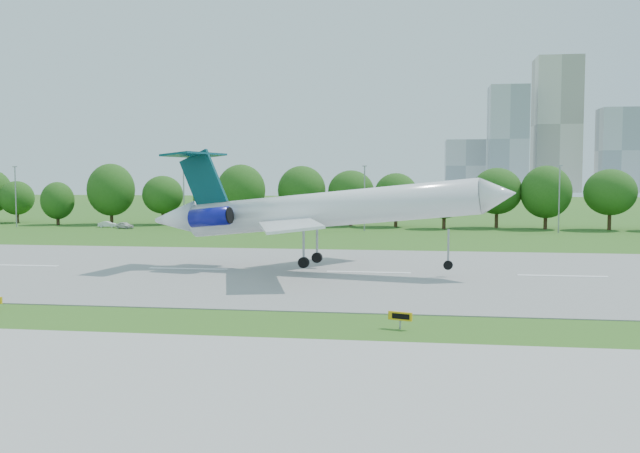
{
  "coord_description": "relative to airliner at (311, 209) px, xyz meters",
  "views": [
    {
      "loc": [
        25.56,
        -50.52,
        10.49
      ],
      "look_at": [
        15.77,
        18.0,
        5.45
      ],
      "focal_mm": 40.0,
      "sensor_mm": 36.0,
      "label": 1
    }
  ],
  "objects": [
    {
      "name": "service_vehicle_b",
      "position": [
        -45.57,
        55.79,
        -6.11
      ],
      "size": [
        4.16,
        2.92,
        1.32
      ],
      "primitive_type": "imported",
      "rotation": [
        0.0,
        0.0,
        1.18
      ],
      "color": "silver",
      "rests_on": "ground"
    },
    {
      "name": "tree_line",
      "position": [
        -13.79,
        66.68,
        -0.58
      ],
      "size": [
        288.4,
        8.4,
        10.4
      ],
      "color": "#382314",
      "rests_on": "ground"
    },
    {
      "name": "light_poles",
      "position": [
        -16.29,
        56.68,
        -0.43
      ],
      "size": [
        175.9,
        0.25,
        12.19
      ],
      "color": "gray",
      "rests_on": "ground"
    },
    {
      "name": "taxi_sign_right",
      "position": [
        10.41,
        -27.76,
        -5.89
      ],
      "size": [
        1.66,
        0.72,
        1.19
      ],
      "rotation": [
        0.0,
        0.0,
        -0.32
      ],
      "color": "gray",
      "rests_on": "ground"
    },
    {
      "name": "service_vehicle_a",
      "position": [
        -50.44,
        58.71,
        -6.18
      ],
      "size": [
        3.75,
        1.78,
        1.19
      ],
      "primitive_type": "imported",
      "rotation": [
        0.0,
        0.0,
        1.72
      ],
      "color": "silver",
      "rests_on": "ground"
    },
    {
      "name": "airliner",
      "position": [
        0.0,
        0.0,
        0.0
      ],
      "size": [
        40.65,
        29.15,
        12.73
      ],
      "rotation": [
        0.0,
        -0.1,
        -0.16
      ],
      "color": "white",
      "rests_on": "ground"
    },
    {
      "name": "ground",
      "position": [
        -13.79,
        -25.32,
        -6.77
      ],
      "size": [
        600.0,
        600.0,
        0.0
      ],
      "primitive_type": "plane",
      "color": "#275E18",
      "rests_on": "ground"
    },
    {
      "name": "skyline",
      "position": [
        86.37,
        365.29,
        23.69
      ],
      "size": [
        127.0,
        52.0,
        80.0
      ],
      "color": "#B2B2B7",
      "rests_on": "ground"
    },
    {
      "name": "runway",
      "position": [
        -13.79,
        -0.32,
        -6.73
      ],
      "size": [
        400.0,
        45.0,
        0.08
      ],
      "primitive_type": "cube",
      "color": "gray",
      "rests_on": "ground"
    }
  ]
}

